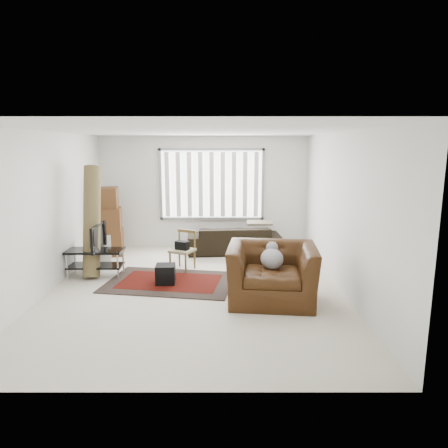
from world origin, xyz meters
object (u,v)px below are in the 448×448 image
object	(u,v)px
tv_stand	(95,257)
moving_boxes	(108,224)
armchair	(272,269)
sofa	(234,235)
side_chair	(183,248)

from	to	relation	value
tv_stand	moving_boxes	distance (m)	1.63
tv_stand	armchair	bearing A→B (deg)	-20.45
tv_stand	sofa	xyz separation A→B (m)	(2.67, 1.77, 0.03)
tv_stand	side_chair	size ratio (longest dim) A/B	1.33
tv_stand	armchair	world-z (taller)	armchair
moving_boxes	armchair	distance (m)	4.40
side_chair	armchair	bearing A→B (deg)	-20.85
moving_boxes	side_chair	size ratio (longest dim) A/B	1.95
tv_stand	side_chair	world-z (taller)	side_chair
moving_boxes	side_chair	xyz separation A→B (m)	(1.82, -1.14, -0.28)
moving_boxes	side_chair	distance (m)	2.16
moving_boxes	armchair	bearing A→B (deg)	-39.18
tv_stand	sofa	world-z (taller)	sofa
tv_stand	moving_boxes	xyz separation A→B (m)	(-0.20, 1.58, 0.34)
tv_stand	moving_boxes	bearing A→B (deg)	97.16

